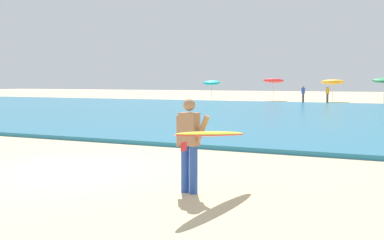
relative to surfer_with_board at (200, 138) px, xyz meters
name	(u,v)px	position (x,y,z in m)	size (l,w,h in m)	color
ground_plane	(68,171)	(-3.53, 0.72, -1.03)	(160.00, 160.00, 0.00)	beige
sea	(260,113)	(-3.53, 18.82, -0.96)	(120.00, 28.00, 0.14)	teal
surfer_with_board	(200,138)	(0.00, 0.00, 0.00)	(1.16, 2.30, 1.73)	#284CA3
beach_umbrella_0	(212,83)	(-13.03, 35.89, 0.84)	(1.89, 1.93, 2.20)	beige
beach_umbrella_1	(274,81)	(-6.73, 37.52, 1.07)	(2.13, 2.16, 2.40)	beige
beach_umbrella_2	(333,82)	(-0.83, 37.50, 0.94)	(2.22, 2.23, 2.24)	beige
beach_umbrella_3	(384,80)	(3.79, 35.32, 1.09)	(2.13, 2.16, 2.44)	beige
beachgoer_near_row_left	(327,94)	(-1.13, 35.68, -0.18)	(0.32, 0.20, 1.58)	#383842
beachgoer_near_row_mid	(303,94)	(-3.37, 35.42, -0.18)	(0.32, 0.20, 1.58)	#383842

